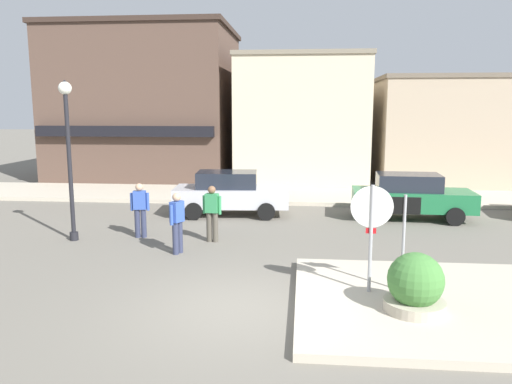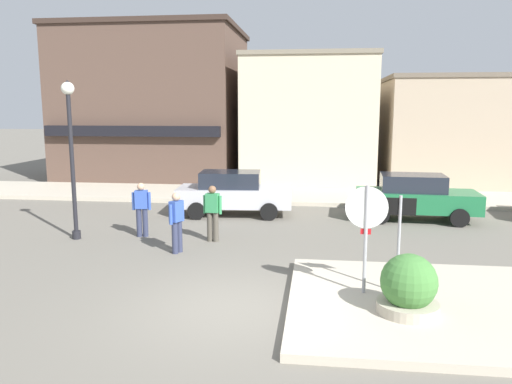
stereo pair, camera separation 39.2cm
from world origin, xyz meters
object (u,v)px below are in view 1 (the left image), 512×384
one_way_sign (404,233)px  pedestrian_kerb_side (177,221)px  stop_sign (371,225)px  pedestrian_crossing_near (212,212)px  parked_car_second (411,196)px  planter (415,289)px  pedestrian_crossing_far (140,209)px  parked_car_nearest (230,193)px  lamp_post (68,137)px

one_way_sign → pedestrian_kerb_side: one_way_sign is taller
one_way_sign → pedestrian_kerb_side: (-5.23, 2.62, -0.46)m
stop_sign → pedestrian_kerb_side: stop_sign is taller
one_way_sign → pedestrian_kerb_side: size_ratio=1.30×
pedestrian_crossing_near → parked_car_second: bearing=29.9°
planter → pedestrian_crossing_far: (-6.77, 5.16, 0.31)m
parked_car_nearest → pedestrian_kerb_side: 4.96m
stop_sign → planter: size_ratio=1.88×
one_way_sign → pedestrian_crossing_near: size_ratio=1.30×
lamp_post → parked_car_nearest: bearing=44.2°
stop_sign → parked_car_second: 7.97m
one_way_sign → parked_car_second: 7.67m
pedestrian_crossing_far → parked_car_second: bearing=21.5°
pedestrian_crossing_near → pedestrian_kerb_side: 1.43m
one_way_sign → pedestrian_crossing_near: one_way_sign is taller
planter → parked_car_nearest: bearing=118.2°
planter → lamp_post: bearing=151.5°
stop_sign → parked_car_second: bearing=72.7°
lamp_post → pedestrian_crossing_near: 4.52m
parked_car_second → pedestrian_kerb_side: bearing=-145.1°
parked_car_nearest → pedestrian_crossing_far: 4.03m
one_way_sign → stop_sign: bearing=-170.1°
one_way_sign → pedestrian_crossing_far: one_way_sign is taller
lamp_post → parked_car_second: bearing=20.4°
planter → stop_sign: bearing=127.1°
stop_sign → parked_car_nearest: (-3.90, 7.64, -0.71)m
parked_car_second → pedestrian_crossing_near: pedestrian_crossing_near is taller
stop_sign → pedestrian_kerb_side: (-4.58, 2.73, -0.65)m
pedestrian_crossing_far → pedestrian_kerb_side: size_ratio=1.00×
stop_sign → pedestrian_crossing_far: bearing=145.0°
pedestrian_crossing_near → pedestrian_crossing_far: same height
parked_car_second → lamp_post: bearing=-159.6°
stop_sign → lamp_post: bearing=154.6°
parked_car_second → pedestrian_crossing_near: (-6.25, -3.59, 0.06)m
one_way_sign → lamp_post: 9.43m
parked_car_second → one_way_sign: bearing=-102.9°
planter → pedestrian_crossing_near: size_ratio=0.76×
pedestrian_crossing_far → lamp_post: bearing=-164.8°
parked_car_nearest → pedestrian_kerb_side: pedestrian_kerb_side is taller
parked_car_nearest → one_way_sign: bearing=-58.8°
stop_sign → parked_car_nearest: size_ratio=0.56×
lamp_post → parked_car_nearest: (3.99, 3.88, -2.15)m
stop_sign → one_way_sign: size_ratio=1.10×
stop_sign → pedestrian_crossing_near: (-3.89, 3.98, -0.65)m
parked_car_second → pedestrian_kerb_side: (-6.94, -4.85, 0.06)m
pedestrian_kerb_side → one_way_sign: bearing=-26.6°
planter → pedestrian_crossing_far: pedestrian_crossing_far is taller
stop_sign → pedestrian_kerb_side: bearing=149.2°
lamp_post → pedestrian_crossing_near: size_ratio=2.82×
pedestrian_crossing_near → pedestrian_crossing_far: size_ratio=1.00×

